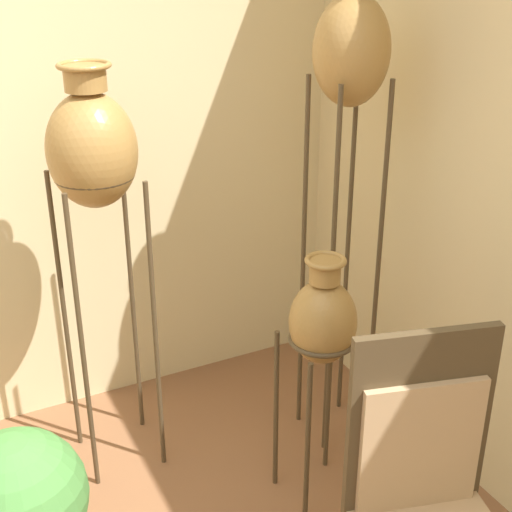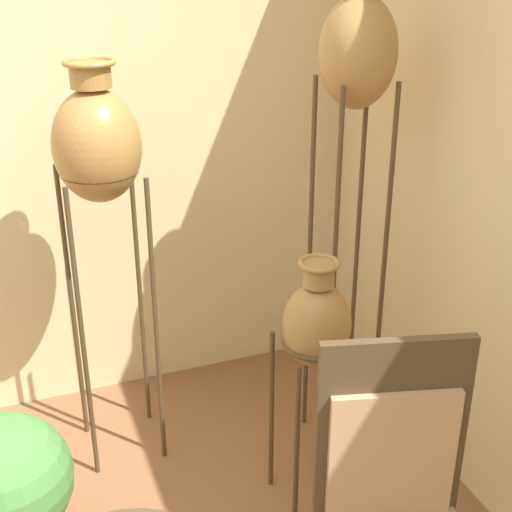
{
  "view_description": "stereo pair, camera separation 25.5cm",
  "coord_description": "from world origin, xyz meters",
  "views": [
    {
      "loc": [
        0.03,
        -1.09,
        2.09
      ],
      "look_at": [
        1.15,
        1.14,
        0.96
      ],
      "focal_mm": 50.0,
      "sensor_mm": 36.0,
      "label": 1
    },
    {
      "loc": [
        0.26,
        -1.2,
        2.09
      ],
      "look_at": [
        1.15,
        1.14,
        0.96
      ],
      "focal_mm": 50.0,
      "sensor_mm": 36.0,
      "label": 2
    }
  ],
  "objects": [
    {
      "name": "vase_stand_medium",
      "position": [
        0.63,
        1.42,
        1.36
      ],
      "size": [
        0.33,
        0.33,
        1.69
      ],
      "color": "#473823",
      "rests_on": "ground_plane"
    },
    {
      "name": "chair",
      "position": [
        1.16,
        0.05,
        0.62
      ],
      "size": [
        0.56,
        0.58,
        1.12
      ],
      "rotation": [
        0.0,
        0.0,
        -0.26
      ],
      "color": "#473823",
      "rests_on": "ground_plane"
    },
    {
      "name": "vase_stand_tall",
      "position": [
        1.56,
        1.16,
        1.65
      ],
      "size": [
        0.29,
        0.29,
        2.0
      ],
      "color": "#473823",
      "rests_on": "ground_plane"
    },
    {
      "name": "vase_stand_short",
      "position": [
        1.27,
        0.82,
        0.79
      ],
      "size": [
        0.27,
        0.27,
        1.06
      ],
      "color": "#473823",
      "rests_on": "ground_plane"
    }
  ]
}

